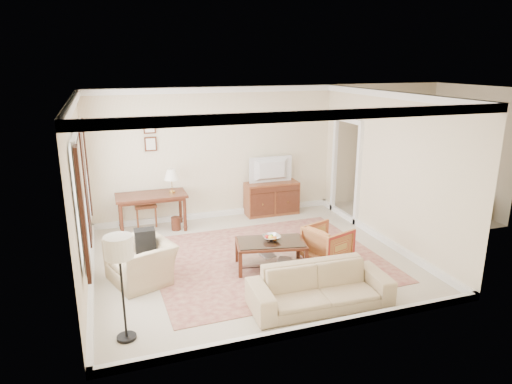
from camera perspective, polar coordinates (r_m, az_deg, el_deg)
room_shell at (r=7.60m, az=-0.71°, el=8.87°), size 5.51×5.01×2.91m
annex_bedroom at (r=11.20m, az=19.77°, el=-0.87°), size 3.00×2.70×2.90m
window_front at (r=6.75m, az=-21.05°, el=-1.17°), size 0.12×1.56×1.80m
window_rear at (r=8.29m, az=-20.76°, el=1.95°), size 0.12×1.56×1.80m
doorway at (r=10.31m, az=11.14°, el=2.60°), size 0.10×1.12×2.25m
rug at (r=8.27m, az=1.33°, el=-8.35°), size 4.02×3.47×0.01m
writing_desk at (r=9.66m, az=-12.95°, el=-0.91°), size 1.43×0.71×0.78m
desk_chair at (r=10.02m, az=-13.71°, el=-1.20°), size 0.52×0.52×1.05m
desk_lamp at (r=9.61m, az=-10.49°, el=1.38°), size 0.32×0.32×0.50m
framed_prints at (r=9.80m, az=-13.11°, el=6.96°), size 0.25×0.04×0.68m
sideboard at (r=10.52m, az=1.96°, el=-0.77°), size 1.22×0.47×0.75m
tv at (r=10.28m, az=2.05°, el=3.78°), size 0.97×0.56×0.13m
coffee_table at (r=7.80m, az=1.84°, el=-6.94°), size 1.27×0.89×0.49m
fruit_bowl at (r=7.80m, az=1.98°, el=-5.63°), size 0.42×0.42×0.10m
book_a at (r=7.93m, az=0.76°, el=-7.99°), size 0.28×0.08×0.38m
book_b at (r=7.82m, az=2.76°, el=-8.41°), size 0.24×0.18×0.38m
striped_armchair at (r=8.18m, az=8.95°, el=-6.17°), size 0.83×0.86×0.71m
club_armchair at (r=7.57m, az=-14.22°, el=-7.65°), size 0.95×1.17×0.89m
backpack at (r=7.57m, az=-13.70°, el=-5.63°), size 0.28×0.36×0.40m
sofa at (r=6.71m, az=8.03°, el=-10.93°), size 2.06×0.67×0.80m
floor_lamp at (r=5.82m, az=-16.72°, el=-7.55°), size 0.35×0.35×1.41m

